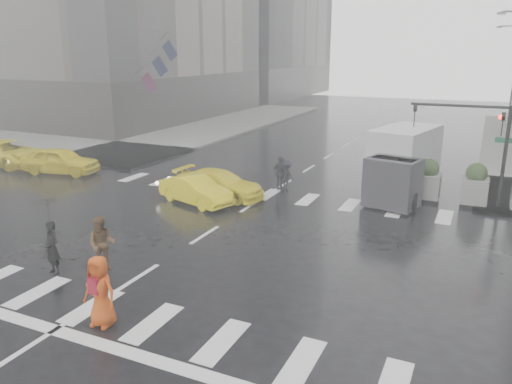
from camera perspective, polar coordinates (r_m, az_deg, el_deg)
The scene contains 17 objects.
ground at distance 18.89m, azimuth -5.88°, elevation -4.90°, with size 120.00×120.00×0.00m, color black.
sidewalk_nw at distance 43.91m, azimuth -16.37°, elevation 6.61°, with size 35.00×35.00×0.15m, color slate.
road_markings at distance 18.89m, azimuth -5.88°, elevation -4.88°, with size 18.00×48.00×0.01m, color silver, non-canonical shape.
traffic_signal_pole at distance 23.40m, azimuth 24.38°, elevation 5.98°, with size 4.45×0.42×4.50m.
planter_west at distance 24.12m, azimuth 19.04°, elevation 1.35°, with size 1.10×1.10×1.80m.
planter_mid at distance 24.02m, azimuth 23.77°, elevation 0.81°, with size 1.10×1.10×1.80m.
flag_cluster at distance 41.45m, azimuth -11.28°, elevation 14.17°, with size 2.87×3.06×4.69m.
pedestrian_black at distance 16.34m, azimuth -22.56°, elevation -3.46°, with size 1.18×1.20×2.43m.
pedestrian_brown at distance 16.33m, azimuth -17.20°, elevation -5.67°, with size 0.85×0.66×1.75m, color #4C321B.
pedestrian_orange at distance 13.18m, azimuth -17.41°, elevation -10.76°, with size 0.92×0.62×1.85m.
pedestrian_far_a at distance 24.50m, azimuth 2.82°, elevation 2.12°, with size 0.99×0.61×1.70m, color black.
pedestrian_far_b at distance 24.65m, azimuth 3.53°, elevation 1.95°, with size 0.97×0.54×1.50m, color black.
taxi_front at distance 29.99m, azimuth -21.44°, elevation 3.36°, with size 1.73×4.31×1.47m, color #FEE90D.
taxi_mid at distance 22.56m, azimuth -6.89°, elevation 0.21°, with size 1.32×3.78×1.24m, color #FEE90D.
taxi_rear at distance 23.44m, azimuth -4.19°, elevation 0.92°, with size 1.79×3.88×1.27m, color #FEE90D.
taxi_far at distance 33.39m, azimuth -26.52°, elevation 3.99°, with size 2.48×4.76×1.49m, color #FEE90D.
box_truck at distance 24.38m, azimuth 16.29°, elevation 3.41°, with size 2.21×5.91×3.14m.
Camera 1 is at (9.11, -15.14, 6.68)m, focal length 35.00 mm.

